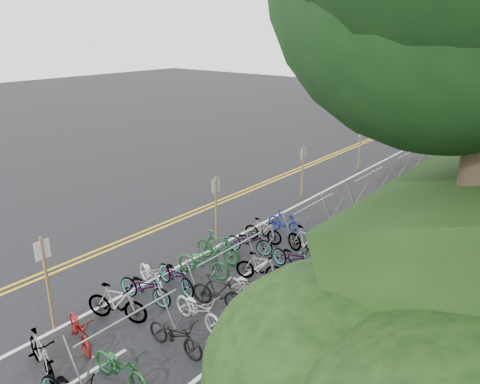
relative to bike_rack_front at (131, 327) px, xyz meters
name	(u,v)px	position (x,y,z in m)	size (l,w,h in m)	color
ground	(93,289)	(-3.47, 1.26, -0.87)	(120.00, 120.00, 0.00)	black
road_markings	(291,203)	(-2.83, 11.35, -0.86)	(7.47, 80.00, 0.01)	gold
red_curb	(417,216)	(2.23, 13.26, -0.82)	(0.25, 28.00, 0.10)	maroon
bike_rack_front	(131,327)	(0.00, 0.00, 0.00)	(1.15, 2.96, 1.19)	#A4A5A8
bike_racks_rest	(369,180)	(-0.47, 14.26, -0.01)	(1.14, 23.00, 1.17)	#A4A5A8
signpost_near	(47,278)	(-2.54, -0.59, 0.65)	(0.08, 0.40, 2.67)	brown
signposts_rest	(334,155)	(-2.87, 15.26, 0.56)	(0.08, 18.40, 2.50)	brown
bike_front	(151,275)	(-2.12, 2.43, -0.42)	(1.69, 0.59, 0.89)	beige
bike_valet	(199,284)	(-0.56, 2.91, -0.38)	(3.24, 11.90, 1.09)	slate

